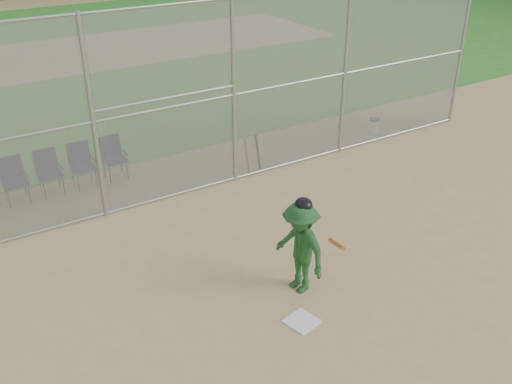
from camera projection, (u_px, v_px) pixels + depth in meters
ground at (342, 321)px, 8.67m from camera, size 100.00×100.00×0.00m
grass_strip at (46, 58)px, 22.17m from camera, size 100.00×100.00×0.00m
dirt_patch_far at (46, 57)px, 22.17m from camera, size 24.00×24.00×0.00m
backstop_fence at (191, 100)px, 11.45m from camera, size 16.09×0.09×4.00m
home_plate at (302, 321)px, 8.66m from camera, size 0.53×0.53×0.02m
batter_at_plate at (300, 247)px, 9.01m from camera, size 0.95×1.32×1.68m
water_cooler at (374, 125)px, 15.34m from camera, size 0.30×0.30×0.38m
spare_bats at (252, 154)px, 13.10m from camera, size 0.36×0.26×0.84m
chair_4 at (15, 181)px, 11.75m from camera, size 0.54×0.52×0.96m
chair_5 at (50, 173)px, 12.08m from camera, size 0.54×0.52×0.96m
chair_6 at (83, 166)px, 12.42m from camera, size 0.54×0.52×0.96m
chair_7 at (114, 159)px, 12.75m from camera, size 0.54×0.52×0.96m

